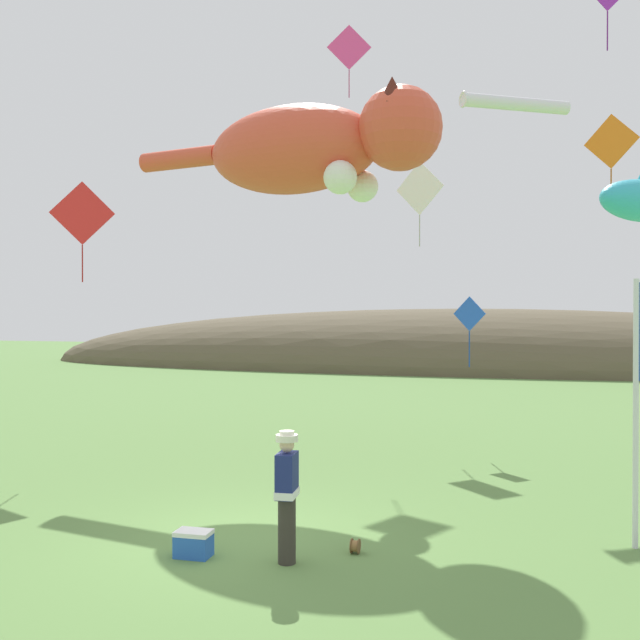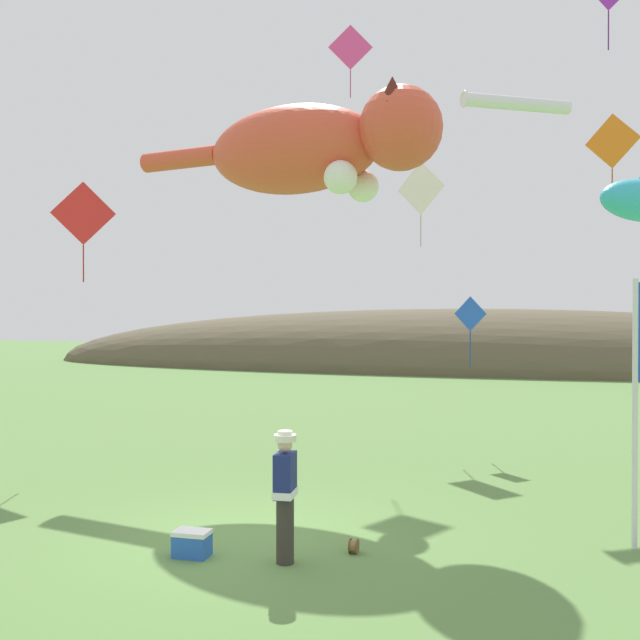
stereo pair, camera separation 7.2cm
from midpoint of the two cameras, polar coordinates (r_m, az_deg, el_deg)
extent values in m
plane|color=#5B8442|center=(11.06, -6.06, -17.07)|extent=(120.00, 120.00, 0.00)
ellipsoid|color=brown|center=(43.83, 11.37, -3.77)|extent=(55.57, 13.11, 7.14)
cylinder|color=#332D28|center=(9.94, -2.60, -16.46)|extent=(0.24, 0.24, 0.88)
cube|color=navy|center=(9.75, -2.60, -12.30)|extent=(0.28, 0.42, 0.60)
cube|color=white|center=(9.80, -2.60, -13.67)|extent=(0.30, 0.44, 0.10)
sphere|color=beige|center=(9.66, -2.60, -9.93)|extent=(0.20, 0.20, 0.20)
cylinder|color=silver|center=(9.65, -2.60, -9.41)|extent=(0.30, 0.30, 0.09)
cylinder|color=silver|center=(9.64, -2.60, -9.05)|extent=(0.20, 0.20, 0.07)
cylinder|color=olive|center=(10.41, 2.92, -17.62)|extent=(0.10, 0.15, 0.15)
cylinder|color=brown|center=(10.42, 2.63, -17.60)|extent=(0.02, 0.20, 0.20)
cylinder|color=brown|center=(10.40, 3.20, -17.64)|extent=(0.02, 0.20, 0.20)
cube|color=blue|center=(10.41, -10.00, -17.35)|extent=(0.49, 0.34, 0.30)
cube|color=white|center=(10.35, -10.00, -16.40)|extent=(0.50, 0.35, 0.06)
cylinder|color=silver|center=(11.13, 24.06, -6.88)|extent=(0.08, 0.08, 3.84)
ellipsoid|color=#E04C33|center=(17.15, -2.01, 13.44)|extent=(4.62, 2.96, 2.05)
ellipsoid|color=white|center=(16.98, -1.39, 12.30)|extent=(2.97, 1.70, 1.13)
sphere|color=#E04C33|center=(16.13, 6.60, 15.01)|extent=(1.84, 1.84, 1.84)
cone|color=#4E1A11|center=(16.77, 7.22, 16.82)|extent=(0.76, 0.76, 0.61)
cone|color=#4E1A11|center=(15.86, 5.94, 17.78)|extent=(0.76, 0.76, 0.61)
sphere|color=white|center=(16.88, 3.59, 10.63)|extent=(0.74, 0.74, 0.74)
sphere|color=white|center=(15.77, 1.79, 11.34)|extent=(0.74, 0.74, 0.74)
cylinder|color=#E04C33|center=(18.93, -10.97, 12.52)|extent=(2.30, 0.87, 0.49)
sphere|color=black|center=(15.80, 22.00, 9.17)|extent=(0.20, 0.20, 0.20)
cylinder|color=white|center=(20.53, 15.60, 16.34)|extent=(2.83, 1.93, 0.36)
torus|color=white|center=(19.82, 11.56, 16.93)|extent=(0.28, 0.40, 0.44)
cube|color=#E53F8C|center=(24.50, 2.54, 20.97)|extent=(1.38, 0.45, 1.44)
cylinder|color=black|center=(24.51, 2.55, 20.96)|extent=(0.93, 0.30, 0.02)
cube|color=#A02C62|center=(24.12, 2.54, 18.36)|extent=(0.03, 0.02, 0.90)
cube|color=red|center=(18.30, -18.31, 8.11)|extent=(1.36, 0.73, 1.53)
cylinder|color=black|center=(18.31, -18.29, 8.11)|extent=(0.92, 0.50, 0.02)
cube|color=maroon|center=(18.18, -18.29, 4.31)|extent=(0.03, 0.02, 0.90)
cube|color=white|center=(20.88, 8.17, 10.41)|extent=(1.44, 0.57, 1.54)
cylinder|color=black|center=(20.89, 8.17, 10.41)|extent=(0.97, 0.39, 0.02)
cube|color=#A9A9A9|center=(20.71, 8.16, 7.08)|extent=(0.03, 0.02, 0.90)
cube|color=blue|center=(18.13, 12.05, 0.49)|extent=(0.82, 0.32, 0.87)
cylinder|color=black|center=(18.14, 12.05, 0.49)|extent=(0.55, 0.22, 0.02)
cube|color=#1A3E97|center=(18.16, 12.04, -2.29)|extent=(0.03, 0.02, 0.90)
cube|color=#6B1A7C|center=(18.77, 22.19, 20.66)|extent=(0.03, 0.02, 0.90)
cube|color=orange|center=(18.67, 22.46, 13.10)|extent=(1.19, 0.55, 1.30)
cylinder|color=black|center=(18.69, 22.45, 13.09)|extent=(0.80, 0.37, 0.02)
cube|color=#A95011|center=(18.47, 22.44, 9.77)|extent=(0.03, 0.02, 0.90)
camera|label=1|loc=(0.04, -89.86, 0.00)|focal=40.00mm
camera|label=2|loc=(0.04, 90.14, 0.00)|focal=40.00mm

